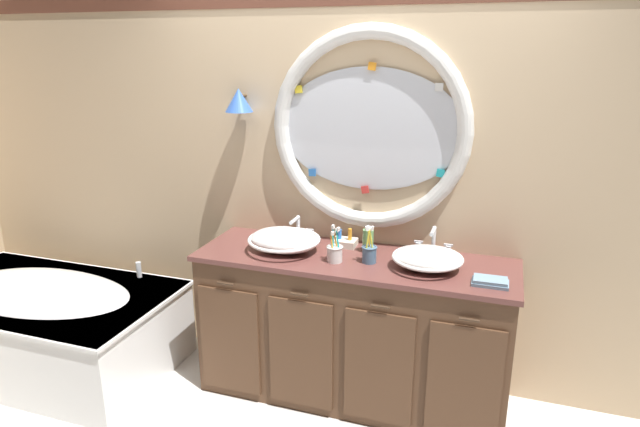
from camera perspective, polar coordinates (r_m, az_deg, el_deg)
name	(u,v)px	position (r m, az deg, el deg)	size (l,w,h in m)	color
ground_plane	(323,415)	(3.41, 0.28, -20.20)	(14.00, 14.00, 0.00)	silver
back_wall_assembly	(355,171)	(3.35, 3.61, 4.42)	(6.40, 0.26, 2.60)	#D6B78E
vanity_counter	(353,327)	(3.36, 3.40, -11.72)	(1.84, 0.61, 0.90)	brown
bathtub	(45,320)	(4.13, -26.63, -9.83)	(1.71, 0.97, 0.63)	white
sink_basin_left	(284,240)	(3.25, -3.75, -2.74)	(0.43, 0.43, 0.14)	white
sink_basin_right	(428,258)	(3.05, 11.11, -4.57)	(0.39, 0.39, 0.12)	white
faucet_set_left	(298,229)	(3.44, -2.33, -1.67)	(0.21, 0.15, 0.15)	silver
faucet_set_right	(433,243)	(3.25, 11.67, -3.05)	(0.22, 0.15, 0.17)	silver
toothbrush_holder_left	(335,252)	(3.09, 1.53, -4.06)	(0.09, 0.09, 0.21)	white
toothbrush_holder_right	(369,253)	(3.08, 5.14, -4.10)	(0.09, 0.09, 0.22)	slate
soap_dispenser	(368,240)	(3.23, 5.01, -2.77)	(0.06, 0.07, 0.17)	#6BAD66
folded_hand_towel	(490,282)	(2.94, 17.26, -6.77)	(0.18, 0.12, 0.03)	#7593A8
toiletry_basket	(345,242)	(3.33, 2.58, -2.95)	(0.14, 0.11, 0.11)	beige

